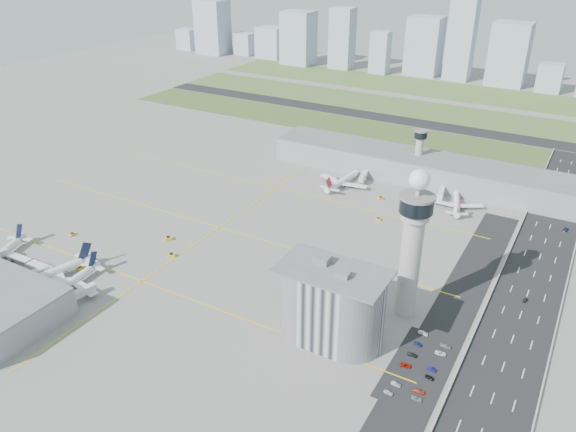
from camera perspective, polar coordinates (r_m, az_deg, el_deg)
The scene contains 58 objects.
ground at distance 263.94m, azimuth -3.81°, elevation -5.91°, with size 1000.00×1000.00×0.00m, color gray.
grass_strip_0 at distance 456.03m, azimuth 9.87°, elevation 8.34°, with size 480.00×50.00×0.08m, color #445C2B.
grass_strip_1 at distance 524.18m, azimuth 12.87°, elevation 10.52°, with size 480.00×60.00×0.08m, color #45612E.
grass_strip_2 at distance 598.68m, azimuth 15.33°, elevation 12.27°, with size 480.00×70.00×0.08m, color #4B622E.
runway at distance 489.39m, azimuth 11.45°, elevation 9.50°, with size 480.00×22.00×0.10m, color black.
highway at distance 232.52m, azimuth 21.31°, elevation -13.22°, with size 28.00×500.00×0.10m, color black.
barrier_left at distance 233.22m, azimuth 17.92°, elevation -12.26°, with size 0.60×500.00×1.20m, color #9E9E99.
barrier_right at distance 231.98m, azimuth 24.78°, elevation -13.94°, with size 0.60×500.00×1.20m, color #9E9E99.
landside_road at distance 227.26m, azimuth 14.54°, elevation -13.09°, with size 18.00×260.00×0.08m, color black.
parking_lot at distance 218.60m, azimuth 13.09°, elevation -14.77°, with size 20.00×44.00×0.10m, color black.
taxiway_line_h_0 at distance 266.86m, azimuth -14.65°, elevation -6.44°, with size 260.00×0.60×0.01m, color yellow.
taxiway_line_h_1 at distance 305.21m, azimuth -7.00°, elevation -1.17°, with size 260.00×0.60×0.01m, color yellow.
taxiway_line_h_2 at distance 349.70m, azimuth -1.19°, elevation 2.85°, with size 260.00×0.60×0.01m, color yellow.
taxiway_line_v at distance 305.21m, azimuth -7.00°, elevation -1.17°, with size 0.60×260.00×0.01m, color yellow.
control_tower at distance 225.79m, azimuth 12.53°, elevation -2.32°, with size 14.00×14.00×64.50m.
secondary_tower at distance 367.92m, azimuth 13.18°, elevation 6.54°, with size 8.60×8.60×31.90m.
admin_building at distance 218.24m, azimuth 4.43°, elevation -8.96°, with size 42.00×24.00×33.50m.
terminal_pier at distance 367.51m, azimuth 14.38°, elevation 4.55°, with size 210.00×32.00×15.80m.
airplane_near_b at distance 277.44m, azimuth -23.37°, elevation -5.07°, with size 43.79×37.22×12.26m, color white, non-canonical shape.
airplane_near_c at distance 267.88m, azimuth -21.53°, elevation -6.09°, with size 37.91×32.23×10.62m, color white, non-canonical shape.
airplane_far_a at distance 353.77m, azimuth 5.70°, elevation 3.99°, with size 39.50×33.58×11.06m, color white, non-canonical shape.
airplane_far_b at distance 337.90m, azimuth 16.80°, elevation 1.66°, with size 35.76×30.40×10.01m, color white, non-canonical shape.
jet_bridge_near_1 at distance 279.20m, azimuth -25.57°, elevation -6.14°, with size 14.00×3.00×5.70m, color silver, non-canonical shape.
jet_bridge_near_2 at distance 257.60m, azimuth -21.58°, elevation -8.18°, with size 14.00×3.00×5.70m, color silver, non-canonical shape.
jet_bridge_far_0 at distance 366.13m, azimuth 7.88°, elevation 4.23°, with size 14.00×3.00×5.70m, color silver, non-canonical shape.
jet_bridge_far_1 at distance 352.46m, azimuth 15.39°, elevation 2.54°, with size 14.00×3.00×5.70m, color silver, non-canonical shape.
tug_0 at distance 315.95m, azimuth -21.08°, elevation -1.73°, with size 1.97×2.87×1.67m, color orange, non-canonical shape.
tug_1 at distance 284.06m, azimuth -20.41°, elevation -4.95°, with size 2.06×3.00×1.74m, color gold, non-canonical shape.
tug_2 at distance 281.85m, azimuth -11.78°, elevation -3.91°, with size 2.43×3.53×2.05m, color yellow, non-canonical shape.
tug_3 at distance 297.05m, azimuth -12.08°, elevation -2.22°, with size 2.50×3.63×2.11m, color yellow, non-canonical shape.
tug_4 at distance 339.05m, azimuth 9.39°, elevation 1.82°, with size 2.02×2.93×1.71m, color #FDBC00, non-canonical shape.
tug_5 at distance 314.08m, azimuth 9.16°, elevation -0.30°, with size 1.93×2.81×1.63m, color gold, non-canonical shape.
car_lot_0 at distance 206.50m, azimuth 10.15°, elevation -17.22°, with size 1.36×3.38×1.15m, color silver.
car_lot_1 at distance 209.86m, azimuth 10.90°, elevation -16.42°, with size 1.24×3.56×1.17m, color #A1A3AD.
car_lot_2 at distance 217.80m, azimuth 11.87°, elevation -14.62°, with size 1.91×4.14×1.15m, color #B31408.
car_lot_3 at distance 222.77m, azimuth 12.54°, elevation -13.60°, with size 1.54×3.79×1.10m, color black.
car_lot_4 at distance 228.02m, azimuth 13.04°, elevation -12.54°, with size 1.43×3.56×1.21m, color navy.
car_lot_5 at distance 233.70m, azimuth 13.54°, elevation -11.48°, with size 1.36×3.89×1.28m, color white.
car_lot_6 at distance 206.27m, azimuth 12.95°, elevation -17.64°, with size 1.80×3.91×1.09m, color gray.
car_lot_7 at distance 208.87m, azimuth 13.13°, elevation -16.94°, with size 1.79×4.40×1.28m, color #B13C26.
car_lot_8 at distance 214.89m, azimuth 14.19°, elevation -15.61°, with size 1.35×3.36×1.14m, color black.
car_lot_9 at distance 218.22m, azimuth 14.37°, elevation -14.85°, with size 1.27×3.65×1.20m, color navy.
car_lot_10 at distance 225.84m, azimuth 15.24°, elevation -13.31°, with size 1.94×4.20×1.17m, color white.
car_lot_11 at distance 229.50m, azimuth 15.72°, elevation -12.62°, with size 1.75×4.30×1.25m, color gray.
car_hw_1 at distance 265.87m, azimuth 22.94°, elevation -7.88°, with size 1.16×3.33×1.10m, color black.
car_hw_2 at distance 334.63m, azimuth 26.38°, elevation -1.22°, with size 2.12×4.59×1.28m, color navy.
car_hw_4 at distance 389.54m, azimuth 25.33°, elevation 2.84°, with size 1.40×3.47×1.18m, color slate.
skyline_bldg_0 at distance 797.13m, azimuth -10.19°, elevation 17.26°, with size 24.05×19.24×26.50m, color #9EADC1.
skyline_bldg_1 at distance 762.31m, azimuth -7.66°, elevation 18.49°, with size 37.63×30.10×65.60m, color #9EADC1.
skyline_bldg_2 at distance 752.41m, azimuth -4.43°, elevation 17.03°, with size 22.81×18.25×26.79m, color #9EADC1.
skyline_bldg_3 at distance 731.83m, azimuth -1.75°, elevation 17.22°, with size 32.30×25.84×36.93m, color #9EADC1.
skyline_bldg_4 at distance 692.22m, azimuth 1.06°, elevation 17.64°, with size 35.81×28.65×60.36m, color #9EADC1.
skyline_bldg_5 at distance 671.50m, azimuth 5.52°, elevation 17.52°, with size 25.49×20.39×66.89m, color #9EADC1.
skyline_bldg_6 at distance 653.77m, azimuth 9.33°, elevation 16.08°, with size 20.04×16.03×45.20m, color #9EADC1.
skyline_bldg_7 at distance 656.42m, azimuth 13.67°, elevation 16.45°, with size 35.76×28.61×61.22m, color #9EADC1.
skyline_bldg_8 at distance 639.33m, azimuth 17.18°, elevation 16.78°, with size 26.33×21.06×83.39m, color #9EADC1.
skyline_bldg_9 at distance 632.49m, azimuth 21.54°, elevation 15.04°, with size 36.96×29.57×62.11m, color #9EADC1.
skyline_bldg_10 at distance 622.35m, azimuth 25.06°, elevation 12.59°, with size 23.01×18.41×27.75m, color #9EADC1.
Camera 1 is at (125.26, -182.84, 143.34)m, focal length 35.00 mm.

